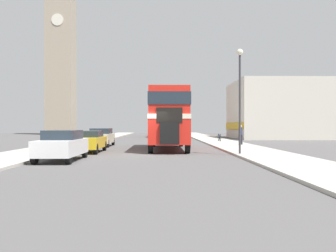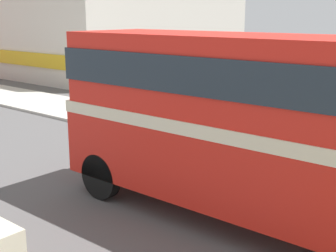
{
  "view_description": "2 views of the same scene",
  "coord_description": "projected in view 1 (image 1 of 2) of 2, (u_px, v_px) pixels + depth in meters",
  "views": [
    {
      "loc": [
        0.94,
        -21.79,
        1.7
      ],
      "look_at": [
        1.4,
        4.62,
        1.65
      ],
      "focal_mm": 40.0,
      "sensor_mm": 36.0,
      "label": 1
    },
    {
      "loc": [
        -6.97,
        0.01,
        4.47
      ],
      "look_at": [
        1.4,
        7.11,
        1.83
      ],
      "focal_mm": 50.0,
      "sensor_mm": 36.0,
      "label": 2
    }
  ],
  "objects": [
    {
      "name": "ground_plane",
      "position": [
        145.0,
        154.0,
        21.77
      ],
      "size": [
        120.0,
        120.0,
        0.0
      ],
      "primitive_type": "plane",
      "color": "#565454"
    },
    {
      "name": "sidewalk_right",
      "position": [
        261.0,
        153.0,
        21.89
      ],
      "size": [
        3.5,
        120.0,
        0.12
      ],
      "color": "#B7B2A8",
      "rests_on": "ground_plane"
    },
    {
      "name": "sidewalk_left",
      "position": [
        29.0,
        154.0,
        21.65
      ],
      "size": [
        3.5,
        120.0,
        0.12
      ],
      "color": "#B7B2A8",
      "rests_on": "ground_plane"
    },
    {
      "name": "double_decker_bus",
      "position": [
        168.0,
        115.0,
        26.38
      ],
      "size": [
        2.54,
        9.72,
        4.06
      ],
      "color": "red",
      "rests_on": "ground_plane"
    },
    {
      "name": "bus_distant",
      "position": [
        165.0,
        120.0,
        55.27
      ],
      "size": [
        2.49,
        10.99,
        4.08
      ],
      "color": "#B2140F",
      "rests_on": "ground_plane"
    },
    {
      "name": "car_parked_near",
      "position": [
        62.0,
        145.0,
        17.94
      ],
      "size": [
        1.68,
        4.3,
        1.46
      ],
      "color": "white",
      "rests_on": "ground_plane"
    },
    {
      "name": "car_parked_mid",
      "position": [
        87.0,
        141.0,
        23.45
      ],
      "size": [
        1.84,
        4.2,
        1.35
      ],
      "color": "gold",
      "rests_on": "ground_plane"
    },
    {
      "name": "car_parked_far",
      "position": [
        101.0,
        137.0,
        30.23
      ],
      "size": [
        1.73,
        4.22,
        1.45
      ],
      "color": "beige",
      "rests_on": "ground_plane"
    },
    {
      "name": "pedestrian_walking",
      "position": [
        241.0,
        133.0,
        30.64
      ],
      "size": [
        0.33,
        0.33,
        1.61
      ],
      "color": "#282833",
      "rests_on": "sidewalk_right"
    },
    {
      "name": "bicycle_on_pavement",
      "position": [
        219.0,
        137.0,
        37.44
      ],
      "size": [
        0.05,
        1.76,
        0.78
      ],
      "color": "black",
      "rests_on": "sidewalk_right"
    },
    {
      "name": "street_lamp",
      "position": [
        240.0,
        85.0,
        20.91
      ],
      "size": [
        0.36,
        0.36,
        5.86
      ],
      "color": "#38383D",
      "rests_on": "sidewalk_right"
    },
    {
      "name": "church_tower",
      "position": [
        61.0,
        37.0,
        68.36
      ],
      "size": [
        4.89,
        4.89,
        34.99
      ],
      "color": "tan",
      "rests_on": "ground_plane"
    },
    {
      "name": "shop_building_block",
      "position": [
        299.0,
        110.0,
        48.7
      ],
      "size": [
        16.98,
        11.76,
        7.35
      ],
      "color": "beige",
      "rests_on": "ground_plane"
    }
  ]
}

